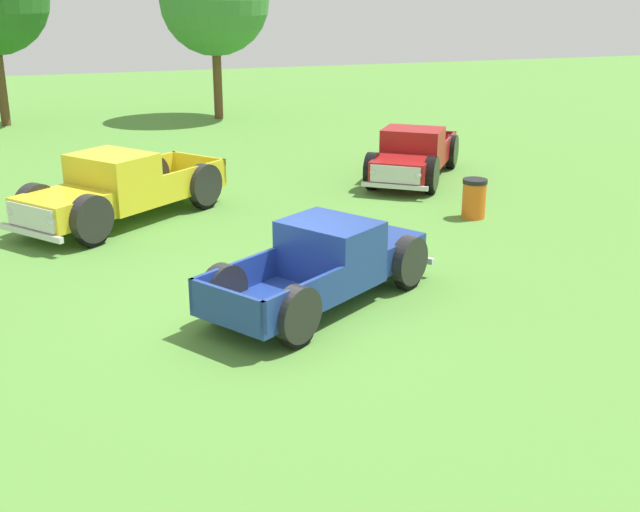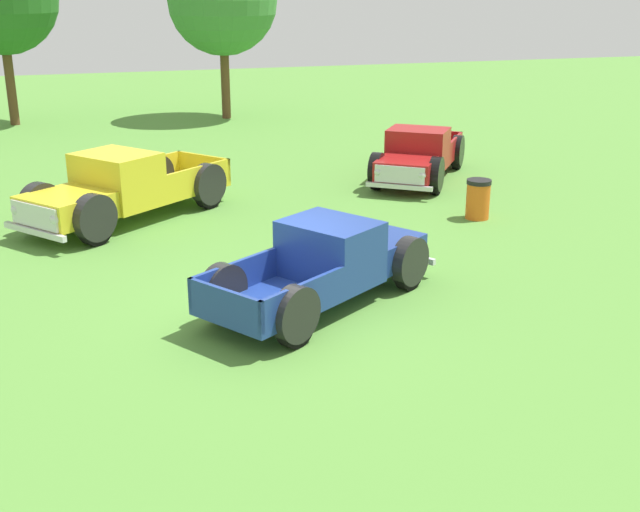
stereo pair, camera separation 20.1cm
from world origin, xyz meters
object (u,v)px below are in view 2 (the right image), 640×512
Objects in this scene: pickup_truck_foreground at (332,262)px; trash_can at (478,199)px; pickup_truck_behind_left at (417,157)px; pickup_truck_behind_right at (116,190)px; oak_tree_center at (222,0)px.

pickup_truck_foreground reaches higher than trash_can.
pickup_truck_foreground is 6.25m from trash_can.
pickup_truck_behind_left is 3.92m from trash_can.
trash_can is (4.92, 3.86, -0.21)m from pickup_truck_foreground.
pickup_truck_foreground is at bearing -61.05° from pickup_truck_behind_right.
pickup_truck_behind_left reaches higher than trash_can.
oak_tree_center is (5.33, 14.32, 3.91)m from pickup_truck_behind_right.
pickup_truck_foreground is 20.83m from oak_tree_center.
trash_can is 17.27m from oak_tree_center.
trash_can is at bearing -14.75° from pickup_truck_behind_right.
pickup_truck_foreground is 9.26m from pickup_truck_behind_left.
oak_tree_center reaches higher than pickup_truck_behind_right.
pickup_truck_foreground is at bearing -123.00° from pickup_truck_behind_left.
pickup_truck_behind_left is 5.20× the size of trash_can.
oak_tree_center is at bearing 84.40° from pickup_truck_foreground.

